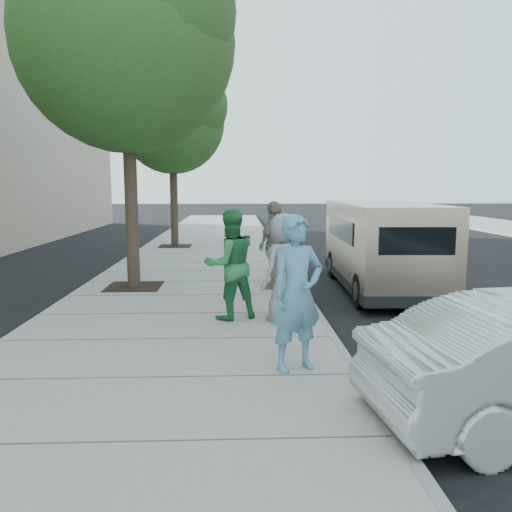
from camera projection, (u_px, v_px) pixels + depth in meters
name	position (u px, v px, depth m)	size (l,w,h in m)	color
ground	(237.00, 321.00, 8.91)	(120.00, 120.00, 0.00)	black
sidewalk	(181.00, 317.00, 8.86)	(5.00, 60.00, 0.15)	gray
curb_face	(317.00, 316.00, 8.95)	(0.12, 60.00, 0.16)	gray
tree_near	(128.00, 34.00, 10.42)	(4.62, 4.60, 7.53)	black
tree_far	(173.00, 116.00, 18.03)	(3.92, 3.80, 6.49)	black
parking_meter	(243.00, 254.00, 9.71)	(0.28, 0.17, 1.28)	gray
van	(380.00, 244.00, 11.45)	(2.00, 5.48, 2.01)	beige
person_officer	(297.00, 293.00, 6.02)	(0.69, 0.46, 1.90)	#5493B2
person_green_shirt	(230.00, 265.00, 8.37)	(0.90, 0.70, 1.85)	#287B40
person_gray_shirt	(285.00, 268.00, 8.25)	(0.88, 0.57, 1.79)	gray
person_striped_polo	(275.00, 245.00, 10.91)	(1.12, 0.47, 1.92)	gray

